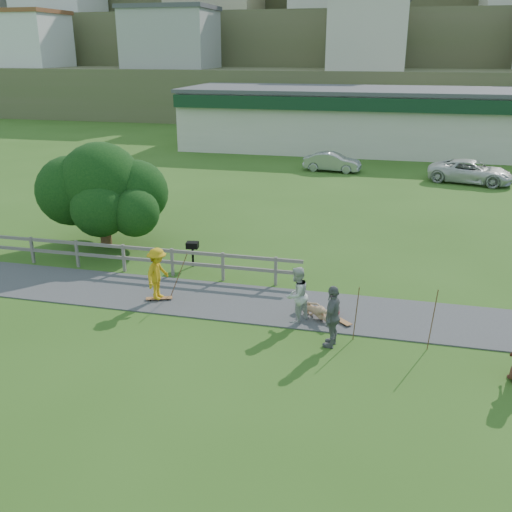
% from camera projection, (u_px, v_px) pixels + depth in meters
% --- Properties ---
extents(ground, '(260.00, 260.00, 0.00)m').
position_uv_depth(ground, '(194.00, 318.00, 18.31)').
color(ground, '#305819').
rests_on(ground, ground).
extents(path, '(34.00, 3.00, 0.04)m').
position_uv_depth(path, '(208.00, 299.00, 19.67)').
color(path, '#3D3D40').
rests_on(path, ground).
extents(fence, '(15.05, 0.10, 1.10)m').
position_uv_depth(fence, '(109.00, 253.00, 22.09)').
color(fence, '#645F58').
rests_on(fence, ground).
extents(strip_mall, '(32.50, 10.75, 5.10)m').
position_uv_depth(strip_mall, '(374.00, 119.00, 48.49)').
color(strip_mall, beige).
rests_on(strip_mall, ground).
extents(hillside, '(220.00, 67.00, 47.50)m').
position_uv_depth(hillside, '(370.00, 11.00, 96.87)').
color(hillside, '#586038').
rests_on(hillside, ground).
extents(skater_rider, '(0.82, 1.24, 1.80)m').
position_uv_depth(skater_rider, '(158.00, 276.00, 19.29)').
color(skater_rider, '#C49512').
rests_on(skater_rider, ground).
extents(skater_fallen, '(1.22, 1.45, 0.56)m').
position_uv_depth(skater_fallen, '(316.00, 311.00, 18.19)').
color(skater_fallen, tan).
rests_on(skater_fallen, ground).
extents(spectator_a, '(1.05, 1.12, 1.84)m').
position_uv_depth(spectator_a, '(297.00, 295.00, 17.77)').
color(spectator_a, beige).
rests_on(spectator_a, ground).
extents(spectator_b, '(0.64, 1.17, 1.88)m').
position_uv_depth(spectator_b, '(333.00, 316.00, 16.31)').
color(spectator_b, slate).
rests_on(spectator_b, ground).
extents(car_silver, '(4.11, 1.79, 1.32)m').
position_uv_depth(car_silver, '(332.00, 162.00, 40.29)').
color(car_silver, '#96979D').
rests_on(car_silver, ground).
extents(car_white, '(5.69, 3.68, 1.46)m').
position_uv_depth(car_white, '(471.00, 172.00, 36.74)').
color(car_white, silver).
rests_on(car_white, ground).
extents(tree, '(5.71, 5.71, 3.96)m').
position_uv_depth(tree, '(103.00, 201.00, 24.58)').
color(tree, black).
rests_on(tree, ground).
extents(bbq, '(0.50, 0.40, 1.01)m').
position_uv_depth(bbq, '(193.00, 254.00, 22.55)').
color(bbq, black).
rests_on(bbq, ground).
extents(longboard_rider, '(0.91, 0.51, 0.10)m').
position_uv_depth(longboard_rider, '(159.00, 299.00, 19.58)').
color(longboard_rider, brown).
rests_on(longboard_rider, ground).
extents(longboard_fallen, '(0.81, 0.76, 0.10)m').
position_uv_depth(longboard_fallen, '(340.00, 321.00, 18.00)').
color(longboard_fallen, brown).
rests_on(longboard_fallen, ground).
extents(helmet, '(0.27, 0.27, 0.27)m').
position_uv_depth(helmet, '(335.00, 312.00, 18.42)').
color(helmet, '#AF0411').
rests_on(helmet, ground).
extents(pole_rider, '(0.03, 0.03, 1.80)m').
position_uv_depth(pole_rider, '(179.00, 274.00, 19.52)').
color(pole_rider, brown).
rests_on(pole_rider, ground).
extents(pole_spec_left, '(0.03, 0.03, 1.70)m').
position_uv_depth(pole_spec_left, '(356.00, 314.00, 16.67)').
color(pole_spec_left, brown).
rests_on(pole_spec_left, ground).
extents(pole_spec_right, '(0.03, 0.03, 1.90)m').
position_uv_depth(pole_spec_right, '(432.00, 320.00, 16.05)').
color(pole_spec_right, brown).
rests_on(pole_spec_right, ground).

